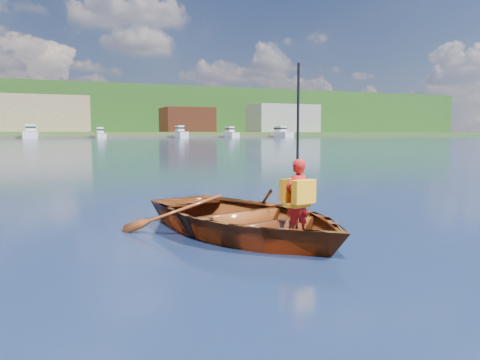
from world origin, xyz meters
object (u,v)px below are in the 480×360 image
object	(u,v)px
dock	(39,137)
marina_yachts	(90,134)
rowboat	(244,218)
child_paddler	(297,196)

from	to	relation	value
dock	marina_yachts	xyz separation A→B (m)	(14.48, -4.71, 0.99)
marina_yachts	rowboat	bearing A→B (deg)	-93.01
dock	child_paddler	bearing A→B (deg)	-87.18
child_paddler	dock	xyz separation A→B (m)	(-7.34, 148.88, -0.23)
child_paddler	marina_yachts	distance (m)	144.35
rowboat	dock	bearing A→B (deg)	92.68
rowboat	dock	size ratio (longest dim) A/B	0.03
rowboat	marina_yachts	size ratio (longest dim) A/B	0.03
rowboat	child_paddler	distance (m)	0.99
dock	marina_yachts	size ratio (longest dim) A/B	1.11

